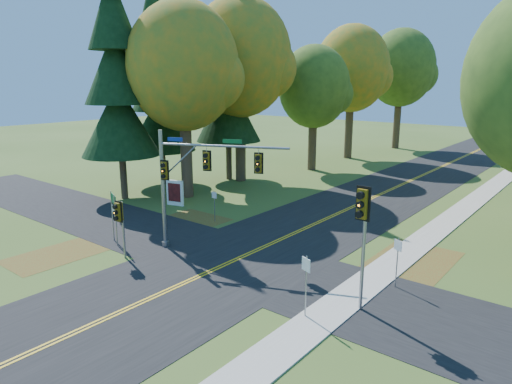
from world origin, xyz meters
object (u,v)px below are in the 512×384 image
Objects in this scene: traffic_mast at (192,175)px; info_kiosk at (175,193)px; route_sign_cluster at (114,208)px; east_signal_pole at (363,218)px.

info_kiosk is at bearing 121.13° from traffic_mast.
route_sign_cluster is at bearing -176.54° from traffic_mast.
east_signal_pole reaches higher than info_kiosk.
info_kiosk is (-7.35, 5.19, -3.07)m from traffic_mast.
traffic_mast is 3.48× the size of info_kiosk.
traffic_mast is at bearing 50.75° from route_sign_cluster.
route_sign_cluster is 8.05m from info_kiosk.
east_signal_pole is 18.20m from info_kiosk.
route_sign_cluster is (-13.59, -1.30, -1.73)m from east_signal_pole.
east_signal_pole is at bearing -27.94° from traffic_mast.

